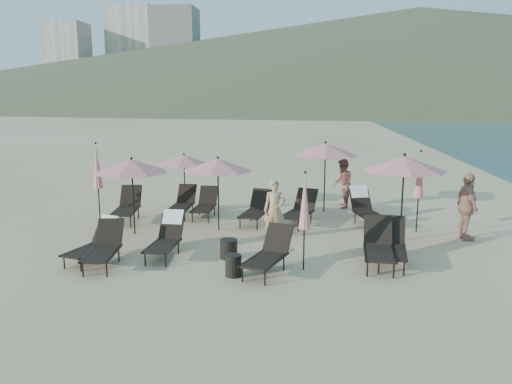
# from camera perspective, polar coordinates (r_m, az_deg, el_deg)

# --- Properties ---
(ground) EXTENTS (800.00, 800.00, 0.00)m
(ground) POSITION_cam_1_polar(r_m,az_deg,el_deg) (11.92, 2.31, -8.45)
(ground) COLOR #D6BA8C
(ground) RESTS_ON ground
(volcanic_headland) EXTENTS (690.00, 690.00, 55.00)m
(volcanic_headland) POSITION_cam_1_polar(r_m,az_deg,el_deg) (322.47, 19.83, 14.21)
(volcanic_headland) COLOR brown
(volcanic_headland) RESTS_ON ground
(hotel_skyline) EXTENTS (109.00, 82.00, 55.00)m
(hotel_skyline) POSITION_cam_1_polar(r_m,az_deg,el_deg) (298.49, -12.28, 14.46)
(hotel_skyline) COLOR beige
(hotel_skyline) RESTS_ON ground
(lounger_0) EXTENTS (0.85, 1.75, 0.97)m
(lounger_0) POSITION_cam_1_polar(r_m,az_deg,el_deg) (12.37, -16.97, -6.00)
(lounger_0) COLOR black
(lounger_0) RESTS_ON ground
(lounger_1) EXTENTS (0.96, 1.67, 0.98)m
(lounger_1) POSITION_cam_1_polar(r_m,az_deg,el_deg) (12.83, -17.94, -5.37)
(lounger_1) COLOR black
(lounger_1) RESTS_ON ground
(lounger_2) EXTENTS (0.67, 1.69, 1.04)m
(lounger_2) POSITION_cam_1_polar(r_m,az_deg,el_deg) (12.75, -10.19, -4.99)
(lounger_2) COLOR black
(lounger_2) RESTS_ON ground
(lounger_3) EXTENTS (1.16, 1.82, 0.98)m
(lounger_3) POSITION_cam_1_polar(r_m,az_deg,el_deg) (11.38, 1.46, -6.96)
(lounger_3) COLOR black
(lounger_3) RESTS_ON ground
(lounger_4) EXTENTS (0.81, 1.85, 1.04)m
(lounger_4) POSITION_cam_1_polar(r_m,az_deg,el_deg) (12.18, 13.87, -5.93)
(lounger_4) COLOR black
(lounger_4) RESTS_ON ground
(lounger_5) EXTENTS (0.89, 1.83, 1.01)m
(lounger_5) POSITION_cam_1_polar(r_m,az_deg,el_deg) (12.41, 15.22, -5.76)
(lounger_5) COLOR black
(lounger_5) RESTS_ON ground
(lounger_6) EXTENTS (0.93, 1.89, 1.04)m
(lounger_6) POSITION_cam_1_polar(r_m,az_deg,el_deg) (16.54, -14.50, -1.55)
(lounger_6) COLOR black
(lounger_6) RESTS_ON ground
(lounger_7) EXTENTS (0.66, 1.68, 0.96)m
(lounger_7) POSITION_cam_1_polar(r_m,az_deg,el_deg) (16.89, -8.36, -1.20)
(lounger_7) COLOR black
(lounger_7) RESTS_ON ground
(lounger_8) EXTENTS (0.63, 1.63, 0.94)m
(lounger_8) POSITION_cam_1_polar(r_m,az_deg,el_deg) (16.61, -5.82, -1.38)
(lounger_8) COLOR black
(lounger_8) RESTS_ON ground
(lounger_9) EXTENTS (0.94, 1.81, 0.99)m
(lounger_9) POSITION_cam_1_polar(r_m,az_deg,el_deg) (15.71, 0.02, -1.94)
(lounger_9) COLOR black
(lounger_9) RESTS_ON ground
(lounger_10) EXTENTS (1.22, 1.92, 1.03)m
(lounger_10) POSITION_cam_1_polar(r_m,az_deg,el_deg) (15.60, 5.01, -2.00)
(lounger_10) COLOR black
(lounger_10) RESTS_ON ground
(lounger_11) EXTENTS (1.11, 1.90, 1.12)m
(lounger_11) POSITION_cam_1_polar(r_m,az_deg,el_deg) (15.97, 12.41, -1.73)
(lounger_11) COLOR black
(lounger_11) RESTS_ON ground
(umbrella_open_0) EXTENTS (2.10, 2.10, 2.26)m
(umbrella_open_0) POSITION_cam_1_polar(r_m,az_deg,el_deg) (14.62, -14.02, 2.88)
(umbrella_open_0) COLOR black
(umbrella_open_0) RESTS_ON ground
(umbrella_open_1) EXTENTS (2.07, 2.07, 2.23)m
(umbrella_open_1) POSITION_cam_1_polar(r_m,az_deg,el_deg) (14.65, -4.38, 3.10)
(umbrella_open_1) COLOR black
(umbrella_open_1) RESTS_ON ground
(umbrella_open_2) EXTENTS (2.28, 2.28, 2.45)m
(umbrella_open_2) POSITION_cam_1_polar(r_m,az_deg,el_deg) (14.03, 16.58, 3.13)
(umbrella_open_2) COLOR black
(umbrella_open_2) RESTS_ON ground
(umbrella_open_3) EXTENTS (1.88, 1.88, 2.03)m
(umbrella_open_3) POSITION_cam_1_polar(r_m,az_deg,el_deg) (17.48, -8.23, 3.67)
(umbrella_open_3) COLOR black
(umbrella_open_3) RESTS_ON ground
(umbrella_open_4) EXTENTS (2.28, 2.28, 2.46)m
(umbrella_open_4) POSITION_cam_1_polar(r_m,az_deg,el_deg) (17.23, 7.93, 4.85)
(umbrella_open_4) COLOR black
(umbrella_open_4) RESTS_ON ground
(umbrella_closed_0) EXTENTS (0.27, 0.27, 2.31)m
(umbrella_closed_0) POSITION_cam_1_polar(r_m,az_deg,el_deg) (11.28, 5.59, -1.13)
(umbrella_closed_0) COLOR black
(umbrella_closed_0) RESTS_ON ground
(umbrella_closed_1) EXTENTS (0.29, 0.29, 2.44)m
(umbrella_closed_1) POSITION_cam_1_polar(r_m,az_deg,el_deg) (15.19, 18.20, 1.81)
(umbrella_closed_1) COLOR black
(umbrella_closed_1) RESTS_ON ground
(umbrella_closed_2) EXTENTS (0.30, 0.30, 2.55)m
(umbrella_closed_2) POSITION_cam_1_polar(r_m,az_deg,el_deg) (16.51, -17.72, 2.79)
(umbrella_closed_2) COLOR black
(umbrella_closed_2) RESTS_ON ground
(side_table_0) EXTENTS (0.44, 0.44, 0.47)m
(side_table_0) POSITION_cam_1_polar(r_m,az_deg,el_deg) (12.42, -3.13, -6.51)
(side_table_0) COLOR black
(side_table_0) RESTS_ON ground
(side_table_1) EXTENTS (0.37, 0.37, 0.49)m
(side_table_1) POSITION_cam_1_polar(r_m,az_deg,el_deg) (11.21, -2.61, -8.38)
(side_table_1) COLOR black
(side_table_1) RESTS_ON ground
(beachgoer_a) EXTENTS (0.65, 0.46, 1.68)m
(beachgoer_a) POSITION_cam_1_polar(r_m,az_deg,el_deg) (13.86, 2.14, -2.07)
(beachgoer_a) COLOR tan
(beachgoer_a) RESTS_ON ground
(beachgoer_b) EXTENTS (0.72, 0.89, 1.76)m
(beachgoer_b) POSITION_cam_1_polar(r_m,az_deg,el_deg) (18.10, 9.84, 0.95)
(beachgoer_b) COLOR #965A4D
(beachgoer_b) RESTS_ON ground
(beachgoer_c) EXTENTS (0.61, 1.16, 1.89)m
(beachgoer_c) POSITION_cam_1_polar(r_m,az_deg,el_deg) (14.97, 22.97, -1.56)
(beachgoer_c) COLOR tan
(beachgoer_c) RESTS_ON ground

